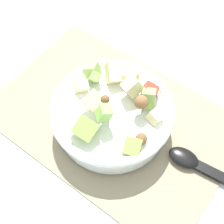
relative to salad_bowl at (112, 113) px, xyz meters
The scene contains 4 objects.
ground_plane 0.04m from the salad_bowl, 60.00° to the right, with size 2.40×2.40×0.00m, color silver.
placemat 0.04m from the salad_bowl, 60.00° to the right, with size 0.46×0.31×0.01m, color gray.
salad_bowl is the anchor object (origin of this frame).
serving_spoon 0.20m from the salad_bowl, behind, with size 0.24×0.05×0.01m.
Camera 1 is at (-0.19, 0.26, 0.55)m, focal length 51.46 mm.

